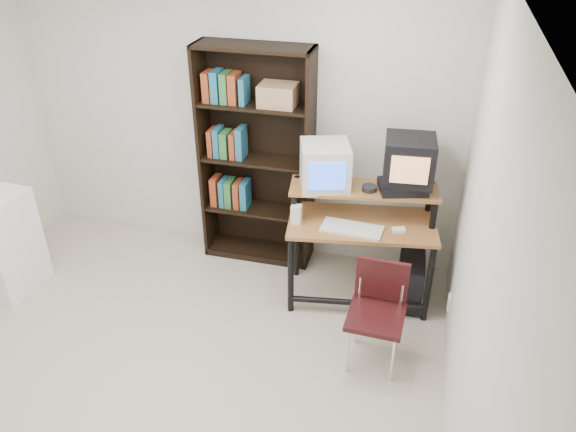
% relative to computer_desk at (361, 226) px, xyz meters
% --- Properties ---
extents(floor, '(4.00, 4.00, 0.01)m').
position_rel_computer_desk_xyz_m(floor, '(-1.25, -1.45, -0.69)').
color(floor, beige).
rests_on(floor, ground).
extents(back_wall, '(4.00, 0.01, 2.60)m').
position_rel_computer_desk_xyz_m(back_wall, '(-1.25, 0.55, 0.62)').
color(back_wall, beige).
rests_on(back_wall, floor).
extents(right_wall, '(0.01, 4.00, 2.60)m').
position_rel_computer_desk_xyz_m(right_wall, '(0.75, -1.45, 0.62)').
color(right_wall, beige).
rests_on(right_wall, floor).
extents(computer_desk, '(1.24, 0.76, 0.98)m').
position_rel_computer_desk_xyz_m(computer_desk, '(0.00, 0.00, 0.00)').
color(computer_desk, '#9C6433').
rests_on(computer_desk, floor).
extents(crt_monitor, '(0.47, 0.47, 0.35)m').
position_rel_computer_desk_xyz_m(crt_monitor, '(-0.33, 0.06, 0.46)').
color(crt_monitor, beige).
rests_on(crt_monitor, computer_desk).
extents(vcr, '(0.42, 0.35, 0.08)m').
position_rel_computer_desk_xyz_m(vcr, '(0.28, 0.12, 0.33)').
color(vcr, black).
rests_on(vcr, computer_desk).
extents(crt_tv, '(0.41, 0.41, 0.35)m').
position_rel_computer_desk_xyz_m(crt_tv, '(0.30, 0.17, 0.54)').
color(crt_tv, black).
rests_on(crt_tv, vcr).
extents(cd_spindle, '(0.12, 0.12, 0.05)m').
position_rel_computer_desk_xyz_m(cd_spindle, '(0.03, 0.06, 0.31)').
color(cd_spindle, '#26262B').
rests_on(cd_spindle, computer_desk).
extents(keyboard, '(0.48, 0.24, 0.03)m').
position_rel_computer_desk_xyz_m(keyboard, '(-0.05, -0.16, 0.05)').
color(keyboard, beige).
rests_on(keyboard, computer_desk).
extents(mousepad, '(0.25, 0.21, 0.01)m').
position_rel_computer_desk_xyz_m(mousepad, '(0.31, -0.08, 0.04)').
color(mousepad, black).
rests_on(mousepad, computer_desk).
extents(mouse, '(0.11, 0.09, 0.03)m').
position_rel_computer_desk_xyz_m(mouse, '(0.30, -0.08, 0.06)').
color(mouse, white).
rests_on(mouse, mousepad).
extents(desk_speaker, '(0.08, 0.08, 0.17)m').
position_rel_computer_desk_xyz_m(desk_speaker, '(-0.50, -0.17, 0.12)').
color(desk_speaker, beige).
rests_on(desk_speaker, computer_desk).
extents(pc_tower, '(0.23, 0.46, 0.42)m').
position_rel_computer_desk_xyz_m(pc_tower, '(0.43, 0.04, -0.47)').
color(pc_tower, black).
rests_on(pc_tower, floor).
extents(school_chair, '(0.40, 0.40, 0.78)m').
position_rel_computer_desk_xyz_m(school_chair, '(0.24, -0.69, -0.20)').
color(school_chair, black).
rests_on(school_chair, floor).
extents(bookshelf, '(0.98, 0.34, 1.96)m').
position_rel_computer_desk_xyz_m(bookshelf, '(-1.00, 0.41, 0.32)').
color(bookshelf, black).
rests_on(bookshelf, floor).
extents(wall_outlet, '(0.02, 0.08, 0.12)m').
position_rel_computer_desk_xyz_m(wall_outlet, '(0.74, -0.30, -0.38)').
color(wall_outlet, beige).
rests_on(wall_outlet, right_wall).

